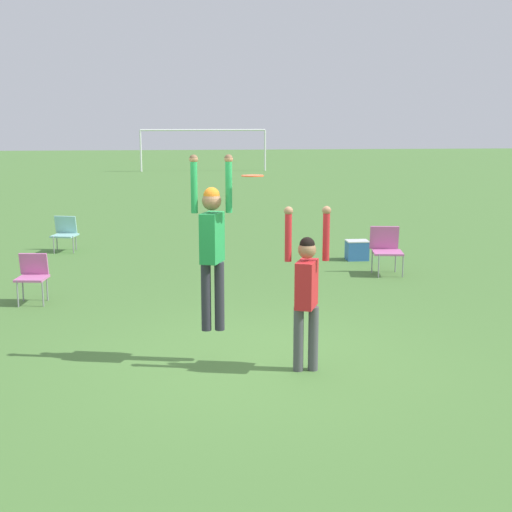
# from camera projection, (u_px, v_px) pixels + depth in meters

# --- Properties ---
(ground_plane) EXTENTS (120.00, 120.00, 0.00)m
(ground_plane) POSITION_uv_depth(u_px,v_px,m) (251.00, 361.00, 8.80)
(ground_plane) COLOR #4C7A38
(person_jumping) EXTENTS (0.51, 0.41, 2.14)m
(person_jumping) POSITION_uv_depth(u_px,v_px,m) (212.00, 239.00, 8.53)
(person_jumping) COLOR #2D2D38
(person_jumping) RESTS_ON ground_plane
(person_defending) EXTENTS (0.55, 0.44, 1.97)m
(person_defending) POSITION_uv_depth(u_px,v_px,m) (307.00, 286.00, 8.30)
(person_defending) COLOR #4C4C51
(person_defending) RESTS_ON ground_plane
(frisbee) EXTENTS (0.26, 0.27, 0.02)m
(frisbee) POSITION_uv_depth(u_px,v_px,m) (253.00, 176.00, 8.28)
(frisbee) COLOR #E04C23
(camping_chair_0) EXTENTS (0.51, 0.55, 0.80)m
(camping_chair_0) POSITION_uv_depth(u_px,v_px,m) (33.00, 273.00, 11.53)
(camping_chair_0) COLOR gray
(camping_chair_0) RESTS_ON ground_plane
(camping_chair_1) EXTENTS (0.61, 0.65, 0.78)m
(camping_chair_1) POSITION_uv_depth(u_px,v_px,m) (65.00, 231.00, 16.05)
(camping_chair_1) COLOR gray
(camping_chair_1) RESTS_ON ground_plane
(camping_chair_2) EXTENTS (0.63, 0.67, 0.91)m
(camping_chair_2) POSITION_uv_depth(u_px,v_px,m) (386.00, 247.00, 13.67)
(camping_chair_2) COLOR gray
(camping_chair_2) RESTS_ON ground_plane
(cooler_box) EXTENTS (0.46, 0.36, 0.42)m
(cooler_box) POSITION_uv_depth(u_px,v_px,m) (357.00, 250.00, 15.08)
(cooler_box) COLOR #336BB7
(cooler_box) RESTS_ON ground_plane
(soccer_goal) EXTENTS (7.10, 0.10, 2.35)m
(soccer_goal) POSITION_uv_depth(u_px,v_px,m) (203.00, 138.00, 40.03)
(soccer_goal) COLOR white
(soccer_goal) RESTS_ON ground_plane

